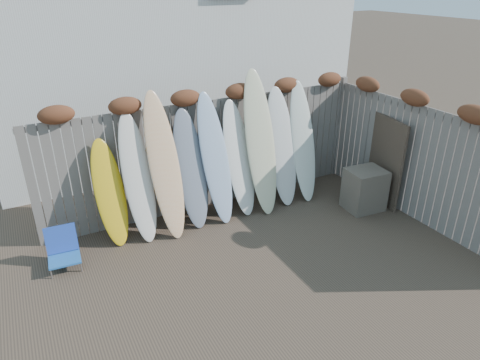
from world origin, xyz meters
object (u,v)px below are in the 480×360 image
wooden_crate (365,189)px  lattice_panel (383,160)px  surfboard_0 (110,193)px  beach_chair (63,249)px

wooden_crate → lattice_panel: bearing=13.4°
lattice_panel → surfboard_0: size_ratio=0.94×
wooden_crate → surfboard_0: size_ratio=0.44×
beach_chair → surfboard_0: surfboard_0 is taller
lattice_panel → surfboard_0: surfboard_0 is taller
beach_chair → lattice_panel: size_ratio=0.36×
wooden_crate → lattice_panel: size_ratio=0.47×
wooden_crate → lattice_panel: lattice_panel is taller
lattice_panel → surfboard_0: bearing=179.3°
beach_chair → lattice_panel: lattice_panel is taller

